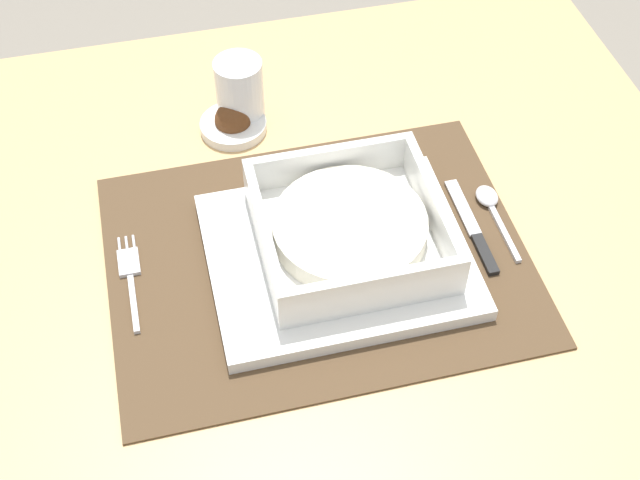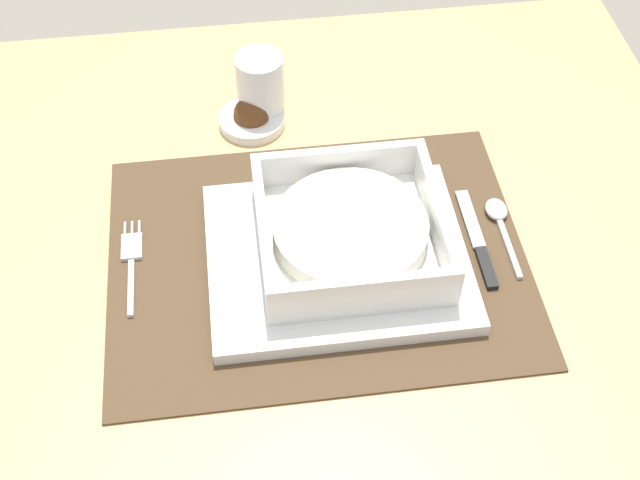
% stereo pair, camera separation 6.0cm
% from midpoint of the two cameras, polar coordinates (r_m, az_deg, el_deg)
% --- Properties ---
extents(dining_table, '(0.93, 0.79, 0.72)m').
position_cam_midpoint_polar(dining_table, '(1.00, -2.38, -3.43)').
color(dining_table, tan).
rests_on(dining_table, ground).
extents(placemat, '(0.44, 0.34, 0.00)m').
position_cam_midpoint_polar(placemat, '(0.90, -1.92, -1.26)').
color(placemat, '#4C3823').
rests_on(placemat, dining_table).
extents(serving_plate, '(0.27, 0.23, 0.02)m').
position_cam_midpoint_polar(serving_plate, '(0.89, -0.77, -1.09)').
color(serving_plate, white).
rests_on(serving_plate, placemat).
extents(porridge_bowl, '(0.19, 0.19, 0.05)m').
position_cam_midpoint_polar(porridge_bowl, '(0.88, 0.04, 0.66)').
color(porridge_bowl, white).
rests_on(porridge_bowl, serving_plate).
extents(fork, '(0.02, 0.13, 0.00)m').
position_cam_midpoint_polar(fork, '(0.91, -14.48, -2.35)').
color(fork, silver).
rests_on(fork, placemat).
extents(spoon, '(0.02, 0.11, 0.01)m').
position_cam_midpoint_polar(spoon, '(0.96, 9.56, 2.45)').
color(spoon, silver).
rests_on(spoon, placemat).
extents(butter_knife, '(0.01, 0.14, 0.01)m').
position_cam_midpoint_polar(butter_knife, '(0.93, 8.49, 0.49)').
color(butter_knife, black).
rests_on(butter_knife, placemat).
extents(bread_knife, '(0.01, 0.14, 0.01)m').
position_cam_midpoint_polar(bread_knife, '(0.93, 6.73, 0.78)').
color(bread_knife, '#59331E').
rests_on(bread_knife, placemat).
extents(drinking_glass, '(0.06, 0.06, 0.08)m').
position_cam_midpoint_polar(drinking_glass, '(1.04, -7.07, 9.64)').
color(drinking_glass, white).
rests_on(drinking_glass, dining_table).
extents(condiment_saucer, '(0.08, 0.08, 0.04)m').
position_cam_midpoint_polar(condiment_saucer, '(1.04, -7.52, 7.75)').
color(condiment_saucer, white).
rests_on(condiment_saucer, dining_table).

